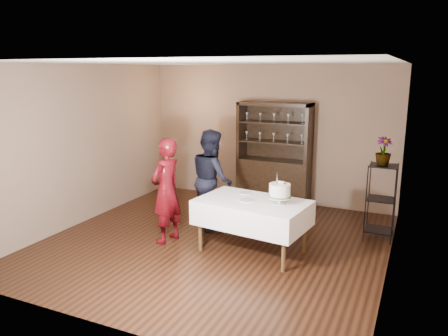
% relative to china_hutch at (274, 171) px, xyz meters
% --- Properties ---
extents(floor, '(5.00, 5.00, 0.00)m').
position_rel_china_hutch_xyz_m(floor, '(-0.20, -2.25, -0.66)').
color(floor, black).
rests_on(floor, ground).
extents(ceiling, '(5.00, 5.00, 0.00)m').
position_rel_china_hutch_xyz_m(ceiling, '(-0.20, -2.25, 2.04)').
color(ceiling, silver).
rests_on(ceiling, back_wall).
extents(back_wall, '(5.00, 0.02, 2.70)m').
position_rel_china_hutch_xyz_m(back_wall, '(-0.20, 0.25, 0.69)').
color(back_wall, '#745D4A').
rests_on(back_wall, floor).
extents(wall_left, '(0.02, 5.00, 2.70)m').
position_rel_china_hutch_xyz_m(wall_left, '(-2.70, -2.25, 0.69)').
color(wall_left, '#745D4A').
rests_on(wall_left, floor).
extents(wall_right, '(0.02, 5.00, 2.70)m').
position_rel_china_hutch_xyz_m(wall_right, '(2.30, -2.25, 0.69)').
color(wall_right, '#745D4A').
rests_on(wall_right, floor).
extents(china_hutch, '(1.40, 0.48, 2.00)m').
position_rel_china_hutch_xyz_m(china_hutch, '(0.00, 0.00, 0.00)').
color(china_hutch, black).
rests_on(china_hutch, floor).
extents(plant_etagere, '(0.42, 0.42, 1.20)m').
position_rel_china_hutch_xyz_m(plant_etagere, '(2.08, -1.05, -0.01)').
color(plant_etagere, black).
rests_on(plant_etagere, floor).
extents(cake_table, '(1.65, 1.14, 0.77)m').
position_rel_china_hutch_xyz_m(cake_table, '(0.45, -2.33, -0.07)').
color(cake_table, white).
rests_on(cake_table, floor).
extents(woman, '(0.47, 0.64, 1.62)m').
position_rel_china_hutch_xyz_m(woman, '(-0.89, -2.50, 0.14)').
color(woman, '#3C050C').
rests_on(woman, floor).
extents(man, '(1.00, 1.02, 1.65)m').
position_rel_china_hutch_xyz_m(man, '(-0.55, -1.61, 0.16)').
color(man, black).
rests_on(man, floor).
extents(cake, '(0.36, 0.36, 0.45)m').
position_rel_china_hutch_xyz_m(cake, '(0.84, -2.32, 0.29)').
color(cake, silver).
rests_on(cake, cake_table).
extents(plate_near, '(0.23, 0.23, 0.01)m').
position_rel_china_hutch_xyz_m(plate_near, '(0.38, -2.37, 0.12)').
color(plate_near, silver).
rests_on(plate_near, cake_table).
extents(plate_far, '(0.17, 0.17, 0.01)m').
position_rel_china_hutch_xyz_m(plate_far, '(0.22, -2.04, 0.12)').
color(plate_far, silver).
rests_on(plate_far, cake_table).
extents(potted_plant, '(0.32, 0.32, 0.43)m').
position_rel_china_hutch_xyz_m(potted_plant, '(2.06, -1.04, 0.74)').
color(potted_plant, '#3E612E').
rests_on(potted_plant, plant_etagere).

